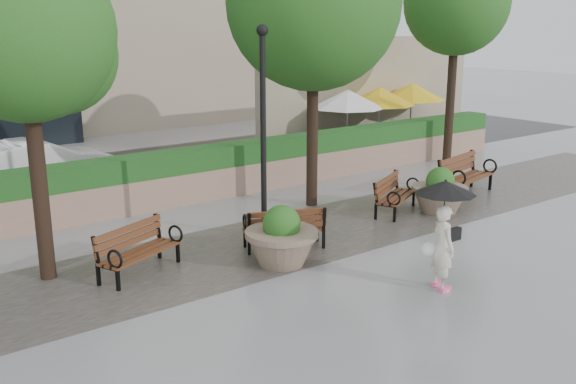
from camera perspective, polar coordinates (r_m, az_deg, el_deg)
ground at (r=11.39m, az=7.77°, el=-8.41°), size 100.00×100.00×0.00m
cobble_strip at (r=13.52m, az=-1.21°, el=-4.47°), size 28.00×3.20×0.01m
hedge_wall at (r=16.62m, az=-9.34°, el=1.36°), size 24.00×0.80×1.35m
cafe_wall at (r=24.40m, az=7.32°, el=8.83°), size 10.00×0.60×4.00m
cafe_hedge at (r=22.74m, az=10.16°, el=4.35°), size 8.00×0.50×0.90m
asphalt_street at (r=20.31m, az=-14.57°, el=1.59°), size 40.00×7.00×0.00m
bench_1 at (r=12.09m, az=-13.07°, el=-5.91°), size 1.78×1.25×0.90m
bench_2 at (r=13.08m, az=-0.34°, el=-3.95°), size 1.74×1.22×0.87m
bench_3 at (r=15.76m, az=9.50°, el=-0.90°), size 1.74×1.30×0.88m
bench_4 at (r=17.78m, az=15.51°, el=0.72°), size 2.07×1.16×1.05m
planter_left at (r=12.17m, az=-0.57°, el=-4.43°), size 1.39×1.39×1.17m
planter_right at (r=15.97m, az=13.32°, el=-0.24°), size 1.34×1.34×1.12m
lamppost at (r=13.31m, az=-2.20°, el=3.98°), size 0.28×0.28×4.44m
tree_0 at (r=11.76m, az=-21.75°, el=12.55°), size 3.16×3.01×5.84m
tree_1 at (r=15.84m, az=2.54°, el=15.99°), size 4.13×4.13×7.00m
tree_2 at (r=21.64m, az=14.84°, el=15.61°), size 3.40×3.29×6.75m
patio_umb_white at (r=21.88m, az=5.35°, el=8.20°), size 2.50×2.50×2.30m
patio_umb_yellow_a at (r=22.88m, az=8.15°, el=8.39°), size 2.50×2.50×2.30m
patio_umb_yellow_b at (r=24.65m, az=10.95°, el=8.72°), size 2.50×2.50×2.30m
car_right at (r=19.08m, az=-21.35°, el=2.33°), size 4.28×1.79×1.37m
pedestrian at (r=11.19m, az=13.67°, el=-2.79°), size 1.04×1.04×1.91m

